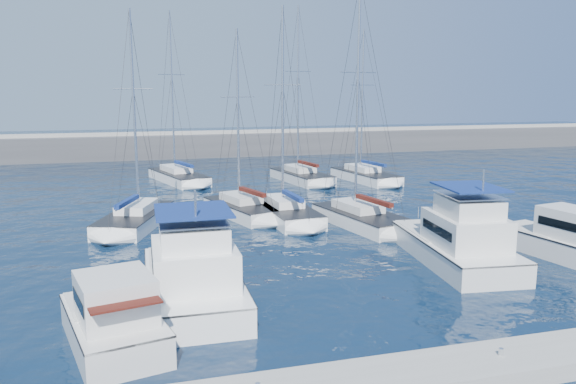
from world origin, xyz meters
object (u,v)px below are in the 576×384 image
object	(u,v)px
motor_yacht_stbd_inner	(458,243)
motor_yacht_stbd_outer	(561,240)
sailboat_mid_b	(244,209)
sailboat_back_c	(365,176)
sailboat_mid_d	(361,218)
sailboat_back_a	(178,176)
sailboat_mid_c	(286,212)
sailboat_back_b	(301,176)
sailboat_mid_a	(135,219)
motor_yacht_port_inner	(193,278)
motor_yacht_port_outer	(114,322)

from	to	relation	value
motor_yacht_stbd_inner	motor_yacht_stbd_outer	xyz separation A→B (m)	(6.07, -0.42, -0.19)
sailboat_mid_b	sailboat_back_c	bearing A→B (deg)	22.83
motor_yacht_stbd_inner	sailboat_mid_d	bearing A→B (deg)	106.08
motor_yacht_stbd_inner	sailboat_back_a	size ratio (longest dim) A/B	0.57
sailboat_mid_c	sailboat_back_b	distance (m)	16.71
motor_yacht_stbd_outer	sailboat_mid_a	world-z (taller)	sailboat_mid_a
motor_yacht_stbd_outer	sailboat_back_a	xyz separation A→B (m)	(-17.93, 31.37, -0.41)
motor_yacht_port_inner	sailboat_back_c	bearing A→B (deg)	55.69
sailboat_mid_c	sailboat_mid_b	bearing A→B (deg)	138.75
motor_yacht_port_outer	motor_yacht_stbd_inner	size ratio (longest dim) A/B	0.65
motor_yacht_port_inner	sailboat_mid_d	world-z (taller)	sailboat_mid_d
motor_yacht_port_outer	motor_yacht_stbd_inner	world-z (taller)	motor_yacht_stbd_inner
sailboat_mid_d	sailboat_back_c	size ratio (longest dim) A/B	1.07
motor_yacht_port_outer	sailboat_mid_c	world-z (taller)	sailboat_mid_c
sailboat_mid_d	sailboat_back_a	world-z (taller)	sailboat_back_a
motor_yacht_stbd_inner	sailboat_mid_a	distance (m)	20.83
sailboat_back_b	motor_yacht_stbd_outer	bearing A→B (deg)	-88.05
sailboat_mid_a	sailboat_mid_c	bearing A→B (deg)	14.54
sailboat_mid_d	sailboat_back_b	distance (m)	18.71
sailboat_mid_b	sailboat_mid_d	size ratio (longest dim) A/B	0.83
sailboat_back_c	sailboat_mid_c	bearing A→B (deg)	-139.92
sailboat_back_a	sailboat_mid_b	bearing A→B (deg)	-95.06
motor_yacht_stbd_outer	sailboat_back_c	size ratio (longest dim) A/B	0.45
motor_yacht_port_outer	sailboat_mid_a	world-z (taller)	sailboat_mid_a
motor_yacht_port_outer	sailboat_mid_b	size ratio (longest dim) A/B	0.46
motor_yacht_port_outer	sailboat_back_a	bearing A→B (deg)	68.68
motor_yacht_stbd_inner	motor_yacht_stbd_outer	distance (m)	6.09
motor_yacht_port_outer	motor_yacht_stbd_outer	xyz separation A→B (m)	(23.19, 4.86, 0.00)
motor_yacht_stbd_outer	sailboat_back_c	xyz separation A→B (m)	(0.11, 26.84, -0.42)
sailboat_mid_b	sailboat_back_a	size ratio (longest dim) A/B	0.81
motor_yacht_stbd_outer	motor_yacht_port_inner	bearing A→B (deg)	174.36
sailboat_mid_c	motor_yacht_stbd_outer	bearing A→B (deg)	-49.46
sailboat_mid_a	sailboat_mid_d	distance (m)	15.16
motor_yacht_stbd_inner	sailboat_back_b	bearing A→B (deg)	96.61
motor_yacht_stbd_outer	sailboat_mid_b	xyz separation A→B (m)	(-14.65, 14.66, -0.43)
motor_yacht_stbd_inner	sailboat_back_a	distance (m)	33.15
motor_yacht_port_inner	sailboat_back_b	world-z (taller)	sailboat_back_b
motor_yacht_stbd_outer	sailboat_mid_b	bearing A→B (deg)	125.15
motor_yacht_stbd_inner	sailboat_mid_c	bearing A→B (deg)	122.56
sailboat_mid_d	motor_yacht_port_inner	bearing A→B (deg)	-149.51
motor_yacht_port_inner	motor_yacht_stbd_outer	distance (m)	20.10
motor_yacht_port_inner	motor_yacht_stbd_outer	size ratio (longest dim) A/B	1.33
sailboat_back_a	sailboat_back_b	bearing A→B (deg)	-31.00
motor_yacht_port_outer	sailboat_mid_b	xyz separation A→B (m)	(8.54, 19.53, -0.43)
sailboat_back_a	sailboat_back_b	size ratio (longest dim) A/B	0.97
sailboat_mid_b	sailboat_back_b	world-z (taller)	sailboat_back_b
sailboat_back_c	motor_yacht_stbd_outer	bearing A→B (deg)	-99.67
sailboat_mid_c	sailboat_back_b	xyz separation A→B (m)	(5.91, 15.63, 0.02)
sailboat_mid_d	sailboat_back_b	world-z (taller)	sailboat_back_b
sailboat_mid_b	sailboat_back_c	xyz separation A→B (m)	(14.75, 12.18, 0.01)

